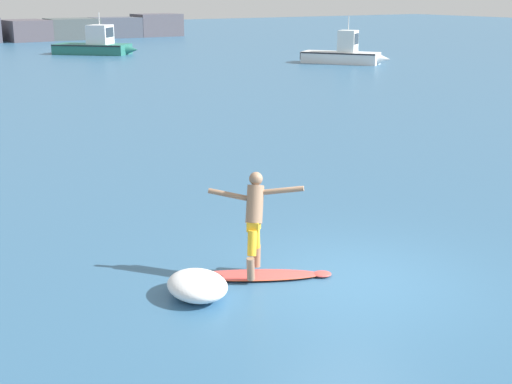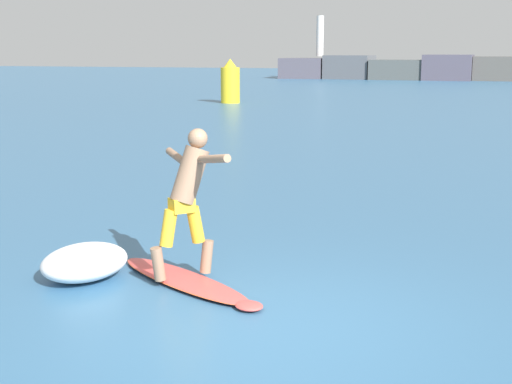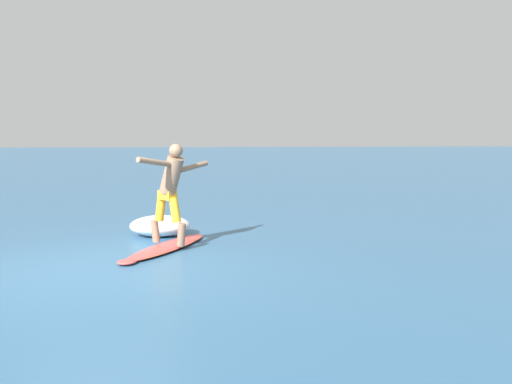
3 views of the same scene
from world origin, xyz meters
TOP-DOWN VIEW (x-y plane):
  - ground_plane at (0.00, 0.00)m, footprint 200.00×200.00m
  - surfboard at (-1.28, 0.97)m, footprint 2.33×1.58m
  - surfer at (-1.26, 1.06)m, footprint 1.26×1.15m
  - channel_marker_buoy at (-10.95, 28.24)m, footprint 0.97×0.97m
  - wave_foam_at_tail at (-2.49, 0.80)m, footprint 1.01×1.23m

SIDE VIEW (x-z plane):
  - ground_plane at x=0.00m, z-range 0.00..0.00m
  - surfboard at x=-1.28m, z-range -0.07..0.15m
  - wave_foam_at_tail at x=-2.49m, z-range 0.00..0.39m
  - channel_marker_buoy at x=-10.95m, z-range -0.10..2.14m
  - surfer at x=-1.26m, z-range 0.23..1.94m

